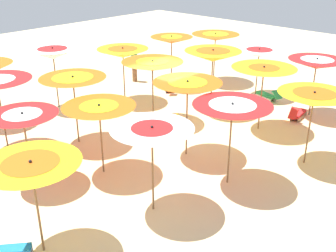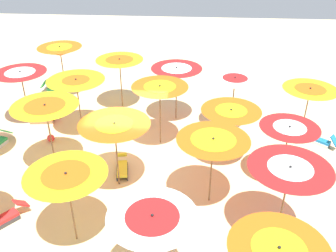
# 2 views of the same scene
# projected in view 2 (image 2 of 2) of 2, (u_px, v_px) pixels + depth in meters

# --- Properties ---
(ground) EXTENTS (43.15, 43.15, 0.04)m
(ground) POSITION_uv_depth(u_px,v_px,m) (132.00, 166.00, 13.67)
(ground) COLOR beige
(beach_umbrella_2) EXTENTS (2.15, 2.15, 2.37)m
(beach_umbrella_2) POSITION_uv_depth(u_px,v_px,m) (67.00, 180.00, 9.57)
(beach_umbrella_2) COLOR brown
(beach_umbrella_2) RESTS_ON ground
(beach_umbrella_3) EXTENTS (1.99, 1.99, 2.54)m
(beach_umbrella_3) POSITION_uv_depth(u_px,v_px,m) (152.00, 223.00, 8.06)
(beach_umbrella_3) COLOR brown
(beach_umbrella_3) RESTS_ON ground
(beach_umbrella_6) EXTENTS (2.25, 2.25, 2.54)m
(beach_umbrella_6) POSITION_uv_depth(u_px,v_px,m) (46.00, 111.00, 12.50)
(beach_umbrella_6) COLOR brown
(beach_umbrella_6) RESTS_ON ground
(beach_umbrella_7) EXTENTS (2.27, 2.27, 2.43)m
(beach_umbrella_7) POSITION_uv_depth(u_px,v_px,m) (115.00, 128.00, 11.65)
(beach_umbrella_7) COLOR brown
(beach_umbrella_7) RESTS_ON ground
(beach_umbrella_8) EXTENTS (2.18, 2.18, 2.38)m
(beach_umbrella_8) POSITION_uv_depth(u_px,v_px,m) (213.00, 144.00, 10.95)
(beach_umbrella_8) COLOR brown
(beach_umbrella_8) RESTS_ON ground
(beach_umbrella_9) EXTENTS (2.19, 2.19, 2.46)m
(beach_umbrella_9) POSITION_uv_depth(u_px,v_px,m) (289.00, 173.00, 9.65)
(beach_umbrella_9) COLOR brown
(beach_umbrella_9) RESTS_ON ground
(beach_umbrella_10) EXTENTS (2.16, 2.16, 2.33)m
(beach_umbrella_10) POSITION_uv_depth(u_px,v_px,m) (21.00, 76.00, 15.52)
(beach_umbrella_10) COLOR brown
(beach_umbrella_10) RESTS_ON ground
(beach_umbrella_11) EXTENTS (2.28, 2.28, 2.40)m
(beach_umbrella_11) POSITION_uv_depth(u_px,v_px,m) (76.00, 83.00, 14.66)
(beach_umbrella_11) COLOR brown
(beach_umbrella_11) RESTS_ON ground
(beach_umbrella_12) EXTENTS (2.13, 2.13, 2.52)m
(beach_umbrella_12) POSITION_uv_depth(u_px,v_px,m) (160.00, 90.00, 13.84)
(beach_umbrella_12) COLOR brown
(beach_umbrella_12) RESTS_ON ground
(beach_umbrella_13) EXTENTS (2.10, 2.10, 2.18)m
(beach_umbrella_13) POSITION_uv_depth(u_px,v_px,m) (231.00, 114.00, 12.94)
(beach_umbrella_13) COLOR brown
(beach_umbrella_13) RESTS_ON ground
(beach_umbrella_14) EXTENTS (1.92, 1.92, 2.18)m
(beach_umbrella_14) POSITION_uv_depth(u_px,v_px,m) (289.00, 132.00, 11.96)
(beach_umbrella_14) COLOR brown
(beach_umbrella_14) RESTS_ON ground
(beach_umbrella_15) EXTENTS (2.08, 2.08, 2.56)m
(beach_umbrella_15) POSITION_uv_depth(u_px,v_px,m) (60.00, 51.00, 17.60)
(beach_umbrella_15) COLOR brown
(beach_umbrella_15) RESTS_ON ground
(beach_umbrella_16) EXTENTS (2.13, 2.13, 2.37)m
(beach_umbrella_16) POSITION_uv_depth(u_px,v_px,m) (120.00, 64.00, 16.72)
(beach_umbrella_16) COLOR brown
(beach_umbrella_16) RESTS_ON ground
(beach_umbrella_17) EXTENTS (2.14, 2.14, 2.46)m
(beach_umbrella_17) POSITION_uv_depth(u_px,v_px,m) (177.00, 72.00, 15.58)
(beach_umbrella_17) COLOR brown
(beach_umbrella_17) RESTS_ON ground
(beach_umbrella_18) EXTENTS (2.03, 2.03, 2.36)m
(beach_umbrella_18) POSITION_uv_depth(u_px,v_px,m) (235.00, 82.00, 14.94)
(beach_umbrella_18) COLOR brown
(beach_umbrella_18) RESTS_ON ground
(beach_umbrella_19) EXTENTS (2.08, 2.08, 2.29)m
(beach_umbrella_19) POSITION_uv_depth(u_px,v_px,m) (309.00, 93.00, 14.22)
(beach_umbrella_19) COLOR brown
(beach_umbrella_19) RESTS_ON ground
(lounger_0) EXTENTS (1.08, 1.21, 0.56)m
(lounger_0) POSITION_uv_depth(u_px,v_px,m) (6.00, 217.00, 11.12)
(lounger_0) COLOR #333338
(lounger_0) RESTS_ON ground
(lounger_2) EXTENTS (1.13, 1.00, 0.59)m
(lounger_2) POSITION_uv_depth(u_px,v_px,m) (321.00, 140.00, 14.77)
(lounger_2) COLOR silver
(lounger_2) RESTS_ON ground
(lounger_3) EXTENTS (1.25, 0.53, 0.69)m
(lounger_3) POSITION_uv_depth(u_px,v_px,m) (53.00, 89.00, 18.90)
(lounger_3) COLOR silver
(lounger_3) RESTS_ON ground
(lounger_4) EXTENTS (0.58, 1.24, 0.56)m
(lounger_4) POSITION_uv_depth(u_px,v_px,m) (122.00, 167.00, 13.24)
(lounger_4) COLOR #333338
(lounger_4) RESTS_ON ground
(lounger_5) EXTENTS (1.38, 0.48, 0.62)m
(lounger_5) POSITION_uv_depth(u_px,v_px,m) (44.00, 118.00, 16.31)
(lounger_5) COLOR olive
(lounger_5) RESTS_ON ground
(beach_ball) EXTENTS (0.30, 0.30, 0.30)m
(beach_ball) POSITION_uv_depth(u_px,v_px,m) (51.00, 138.00, 15.00)
(beach_ball) COLOR red
(beach_ball) RESTS_ON ground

